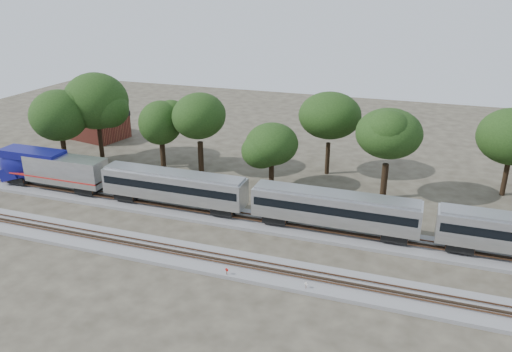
# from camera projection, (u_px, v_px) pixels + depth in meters

# --- Properties ---
(ground) EXTENTS (160.00, 160.00, 0.00)m
(ground) POSITION_uv_depth(u_px,v_px,m) (221.00, 243.00, 54.79)
(ground) COLOR #383328
(ground) RESTS_ON ground
(track_far) EXTENTS (160.00, 5.00, 0.73)m
(track_far) POSITION_uv_depth(u_px,v_px,m) (240.00, 219.00, 60.00)
(track_far) COLOR slate
(track_far) RESTS_ON ground
(track_near) EXTENTS (160.00, 5.00, 0.73)m
(track_near) POSITION_uv_depth(u_px,v_px,m) (205.00, 259.00, 51.20)
(track_near) COLOR slate
(track_near) RESTS_ON ground
(train) EXTENTS (96.51, 3.33, 4.92)m
(train) POSITION_uv_depth(u_px,v_px,m) (336.00, 208.00, 55.34)
(train) COLOR silver
(train) RESTS_ON ground
(switch_stand_red) EXTENTS (0.34, 0.13, 1.10)m
(switch_stand_red) POSITION_uv_depth(u_px,v_px,m) (227.00, 272.00, 48.03)
(switch_stand_red) COLOR #512D19
(switch_stand_red) RESTS_ON ground
(switch_stand_white) EXTENTS (0.31, 0.15, 1.01)m
(switch_stand_white) POSITION_uv_depth(u_px,v_px,m) (306.00, 286.00, 45.91)
(switch_stand_white) COLOR #512D19
(switch_stand_white) RESTS_ON ground
(switch_lever) EXTENTS (0.57, 0.46, 0.30)m
(switch_lever) POSITION_uv_depth(u_px,v_px,m) (279.00, 281.00, 47.47)
(switch_lever) COLOR #512D19
(switch_lever) RESTS_ON ground
(brick_building) EXTENTS (11.55, 9.16, 4.96)m
(brick_building) POSITION_uv_depth(u_px,v_px,m) (96.00, 124.00, 91.33)
(brick_building) COLOR maroon
(brick_building) RESTS_ON ground
(tree_0) EXTENTS (8.21, 8.21, 11.57)m
(tree_0) POSITION_uv_depth(u_px,v_px,m) (59.00, 115.00, 75.05)
(tree_0) COLOR black
(tree_0) RESTS_ON ground
(tree_1) EXTENTS (9.74, 9.74, 13.73)m
(tree_1) POSITION_uv_depth(u_px,v_px,m) (96.00, 101.00, 77.33)
(tree_1) COLOR black
(tree_1) RESTS_ON ground
(tree_2) EXTENTS (7.28, 7.28, 10.26)m
(tree_2) POSITION_uv_depth(u_px,v_px,m) (161.00, 123.00, 74.61)
(tree_2) COLOR black
(tree_2) RESTS_ON ground
(tree_3) EXTENTS (8.76, 8.76, 12.36)m
(tree_3) POSITION_uv_depth(u_px,v_px,m) (199.00, 116.00, 72.58)
(tree_3) COLOR black
(tree_3) RESTS_ON ground
(tree_4) EXTENTS (6.54, 6.54, 9.22)m
(tree_4) POSITION_uv_depth(u_px,v_px,m) (272.00, 144.00, 67.13)
(tree_4) COLOR black
(tree_4) RESTS_ON ground
(tree_5) EXTENTS (9.07, 9.07, 12.79)m
(tree_5) POSITION_uv_depth(u_px,v_px,m) (330.00, 116.00, 71.55)
(tree_5) COLOR black
(tree_5) RESTS_ON ground
(tree_6) EXTENTS (9.04, 9.04, 12.75)m
(tree_6) POSITION_uv_depth(u_px,v_px,m) (389.00, 134.00, 63.08)
(tree_6) COLOR black
(tree_6) RESTS_ON ground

